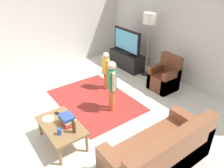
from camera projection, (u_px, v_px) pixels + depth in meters
name	position (u px, v px, depth m)	size (l,w,h in m)	color
ground	(89.00, 119.00, 4.70)	(7.80, 7.80, 0.00)	beige
wall_back	(188.00, 33.00, 5.59)	(6.00, 0.12, 2.70)	silver
wall_left	(31.00, 26.00, 6.16)	(0.12, 6.00, 2.70)	silver
area_rug	(95.00, 100.00, 5.33)	(2.20, 1.60, 0.01)	#9E2D28
tv_stand	(127.00, 60.00, 6.86)	(1.20, 0.44, 0.50)	black
tv	(127.00, 41.00, 6.56)	(1.10, 0.28, 0.71)	black
couch	(161.00, 155.00, 3.45)	(0.80, 1.80, 0.86)	brown
armchair	(165.00, 78.00, 5.69)	(0.60, 0.60, 0.90)	brown
floor_lamp	(150.00, 22.00, 5.80)	(0.36, 0.36, 1.78)	#262626
child_near_tv	(106.00, 67.00, 5.56)	(0.33, 0.16, 1.00)	orange
child_center	(112.00, 82.00, 4.68)	(0.37, 0.22, 1.17)	orange
coffee_table	(61.00, 127.00, 3.91)	(1.00, 0.60, 0.42)	olive
book_stack	(67.00, 120.00, 3.86)	(0.28, 0.23, 0.18)	red
bottle	(74.00, 127.00, 3.65)	(0.06, 0.06, 0.29)	#4C3319
tv_remote	(59.00, 114.00, 4.14)	(0.17, 0.05, 0.02)	black
soda_can	(59.00, 131.00, 3.64)	(0.07, 0.07, 0.12)	#2659B2
plate	(48.00, 119.00, 4.02)	(0.22, 0.22, 0.02)	white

